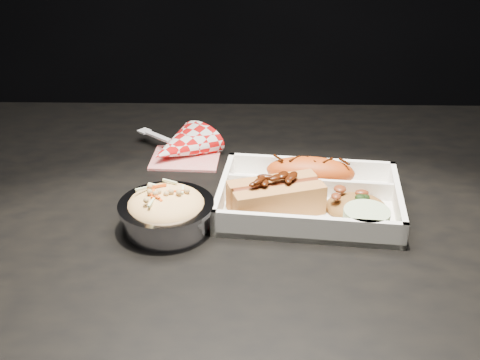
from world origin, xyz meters
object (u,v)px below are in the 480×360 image
(foil_coleslaw_cup, at_px, (166,210))
(napkin_fork, at_px, (180,147))
(food_tray, at_px, (309,201))
(fried_pastry, at_px, (310,172))
(dining_table, at_px, (271,254))
(hotdog, at_px, (276,194))

(foil_coleslaw_cup, bearing_deg, napkin_fork, 91.95)
(food_tray, distance_m, fried_pastry, 0.06)
(dining_table, xyz_separation_m, fried_pastry, (0.06, 0.04, 0.12))
(hotdog, xyz_separation_m, foil_coleslaw_cup, (-0.14, -0.04, -0.00))
(food_tray, distance_m, foil_coleslaw_cup, 0.20)
(dining_table, relative_size, fried_pastry, 9.21)
(hotdog, xyz_separation_m, napkin_fork, (-0.15, 0.19, -0.02))
(fried_pastry, height_order, foil_coleslaw_cup, foil_coleslaw_cup)
(food_tray, distance_m, hotdog, 0.06)
(hotdog, bearing_deg, fried_pastry, 37.36)
(fried_pastry, relative_size, napkin_fork, 0.84)
(fried_pastry, xyz_separation_m, napkin_fork, (-0.21, 0.11, -0.01))
(food_tray, bearing_deg, hotdog, -149.23)
(dining_table, relative_size, food_tray, 4.48)
(food_tray, xyz_separation_m, napkin_fork, (-0.20, 0.16, 0.01))
(food_tray, distance_m, napkin_fork, 0.26)
(food_tray, bearing_deg, dining_table, 168.79)
(food_tray, bearing_deg, napkin_fork, 146.74)
(dining_table, bearing_deg, food_tray, -17.32)
(food_tray, relative_size, hotdog, 1.95)
(dining_table, height_order, hotdog, hotdog)
(dining_table, bearing_deg, foil_coleslaw_cup, -151.72)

